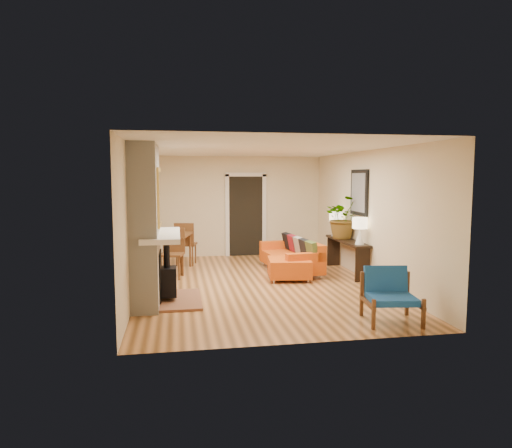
% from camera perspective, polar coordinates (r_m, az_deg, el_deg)
% --- Properties ---
extents(room_shell, '(6.50, 6.50, 6.50)m').
position_cam_1_polar(room_shell, '(11.46, 0.89, 1.76)').
color(room_shell, tan).
rests_on(room_shell, ground).
extents(fireplace, '(1.09, 1.68, 2.60)m').
position_cam_1_polar(fireplace, '(7.66, -13.34, -0.52)').
color(fireplace, white).
rests_on(fireplace, ground).
extents(sofa, '(1.05, 2.03, 0.77)m').
position_cam_1_polar(sofa, '(10.08, 4.72, -4.03)').
color(sofa, silver).
rests_on(sofa, ground).
extents(ottoman, '(0.92, 0.92, 0.42)m').
position_cam_1_polar(ottoman, '(9.32, 4.17, -5.44)').
color(ottoman, silver).
rests_on(ottoman, ground).
extents(blue_chair, '(0.83, 0.82, 0.77)m').
position_cam_1_polar(blue_chair, '(6.96, 16.31, -8.14)').
color(blue_chair, brown).
rests_on(blue_chair, ground).
extents(dining_table, '(1.09, 1.93, 1.01)m').
position_cam_1_polar(dining_table, '(10.20, -10.01, -2.12)').
color(dining_table, brown).
rests_on(dining_table, ground).
extents(console_table, '(0.34, 1.85, 0.72)m').
position_cam_1_polar(console_table, '(10.02, 11.31, -2.79)').
color(console_table, black).
rests_on(console_table, ground).
extents(lamp_near, '(0.30, 0.30, 0.54)m').
position_cam_1_polar(lamp_near, '(9.35, 12.85, -0.45)').
color(lamp_near, white).
rests_on(lamp_near, console_table).
extents(lamp_far, '(0.30, 0.30, 0.54)m').
position_cam_1_polar(lamp_far, '(10.65, 9.94, 0.38)').
color(lamp_far, white).
rests_on(lamp_far, console_table).
extents(houseplant, '(0.89, 0.78, 0.94)m').
position_cam_1_polar(houseplant, '(10.14, 10.92, 0.85)').
color(houseplant, '#1E5919').
rests_on(houseplant, console_table).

